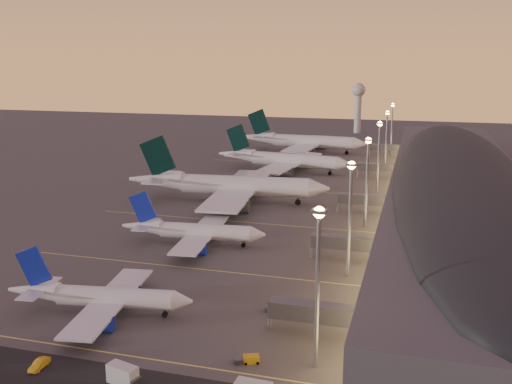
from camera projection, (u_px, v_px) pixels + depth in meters
The scene contains 14 objects.
ground at pixel (196, 261), 136.17m from camera, with size 700.00×700.00×0.00m, color #43413E.
airliner_narrow_south at pixel (100, 297), 107.08m from camera, with size 36.21×32.65×12.94m.
airliner_narrow_north at pixel (193, 231), 147.57m from camera, with size 38.60×34.65×13.78m.
airliner_wide_near at pixel (227, 185), 191.74m from camera, with size 69.35×63.50×22.18m.
airliner_wide_mid at pixel (283, 160), 245.06m from camera, with size 61.16×56.23×19.58m.
airliner_wide_far at pixel (302, 141), 296.79m from camera, with size 68.25×62.24×21.84m.
terminal_building at pixel (456, 180), 185.47m from camera, with size 56.35×255.00×17.46m.
light_masts at pixel (374, 153), 183.44m from camera, with size 2.20×217.20×25.90m.
radar_tower at pixel (358, 99), 372.08m from camera, with size 9.00×9.00×32.50m.
lane_markings at pixel (245, 217), 173.64m from camera, with size 90.00×180.36×0.00m.
baggage_tug_a at pixel (248, 359), 90.15m from camera, with size 4.15×2.95×1.16m.
baggage_tug_b at pixel (277, 308), 108.80m from camera, with size 4.54×3.01×1.26m.
catering_truck_a at pixel (124, 376), 83.96m from camera, with size 5.56×3.27×2.94m.
service_van_d at pixel (39, 364), 88.45m from camera, with size 1.44×4.12×1.36m, color gold.
Camera 1 is at (49.29, -120.03, 46.70)m, focal length 40.00 mm.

